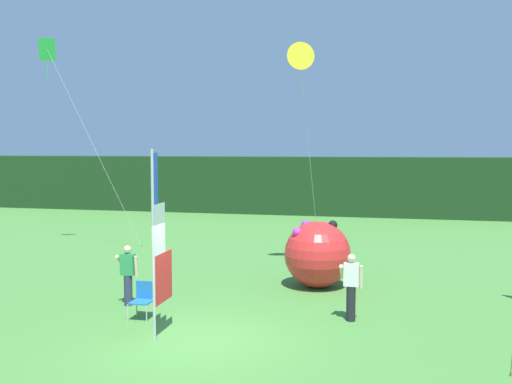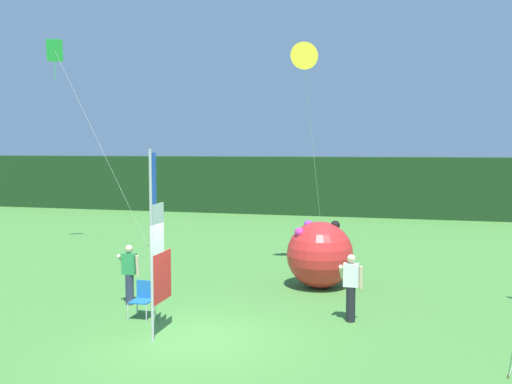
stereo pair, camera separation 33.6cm
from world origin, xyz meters
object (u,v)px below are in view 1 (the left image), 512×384
kite_yellow_delta_2 (300,58)px  kite_green_diamond_3 (53,61)px  banner_flag (159,248)px  folding_chair (143,298)px  person_near_banner (128,274)px  inflatable_balloon (317,254)px  person_mid_field (351,285)px

kite_yellow_delta_2 → kite_green_diamond_3: bearing=168.4°
banner_flag → folding_chair: banner_flag is taller
banner_flag → person_near_banner: bearing=129.7°
banner_flag → kite_green_diamond_3: (-8.48, 9.30, 5.66)m
banner_flag → inflatable_balloon: (2.80, 5.25, -0.98)m
banner_flag → kite_yellow_delta_2: kite_yellow_delta_2 is taller
folding_chair → kite_yellow_delta_2: bearing=64.1°
person_mid_field → folding_chair: bearing=-169.0°
person_mid_field → folding_chair: size_ratio=1.82×
person_mid_field → folding_chair: (-4.93, -0.96, -0.35)m
person_mid_field → kite_yellow_delta_2: (-2.04, 4.98, 6.21)m
person_near_banner → person_mid_field: (5.80, -0.01, 0.02)m
kite_green_diamond_3 → person_mid_field: bearing=-29.7°
inflatable_balloon → kite_green_diamond_3: bearing=160.3°
person_mid_field → kite_yellow_delta_2: size_ratio=0.21×
kite_green_diamond_3 → folding_chair: bearing=-47.0°
person_mid_field → kite_yellow_delta_2: kite_yellow_delta_2 is taller
banner_flag → kite_green_diamond_3: bearing=132.4°
folding_chair → kite_green_diamond_3: (-7.53, 8.08, 7.12)m
person_near_banner → folding_chair: person_near_banner is taller
banner_flag → inflatable_balloon: 6.03m
banner_flag → folding_chair: 2.13m
folding_chair → kite_yellow_delta_2: kite_yellow_delta_2 is taller
banner_flag → kite_yellow_delta_2: size_ratio=0.55×
person_near_banner → folding_chair: 1.34m
inflatable_balloon → person_near_banner: bearing=-146.4°
person_near_banner → kite_green_diamond_3: kite_green_diamond_3 is taller
inflatable_balloon → kite_yellow_delta_2: kite_yellow_delta_2 is taller
person_mid_field → inflatable_balloon: (-1.18, 3.08, 0.13)m
folding_chair → kite_green_diamond_3: size_ratio=0.10×
person_near_banner → kite_green_diamond_3: bearing=133.1°
folding_chair → kite_yellow_delta_2: size_ratio=0.12×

